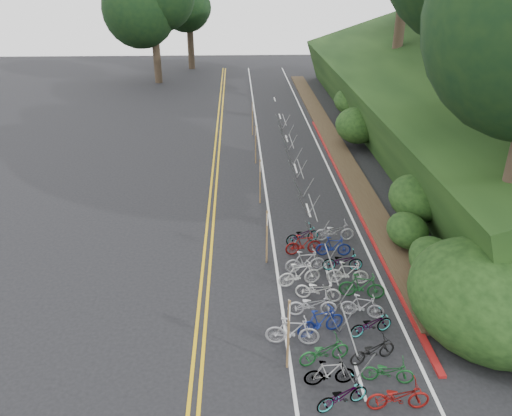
% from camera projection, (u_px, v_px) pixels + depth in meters
% --- Properties ---
extents(ground, '(120.00, 120.00, 0.00)m').
position_uv_depth(ground, '(258.00, 340.00, 17.17)').
color(ground, black).
rests_on(ground, ground).
extents(road_markings, '(7.47, 80.00, 0.01)m').
position_uv_depth(road_markings, '(261.00, 210.00, 26.25)').
color(road_markings, gold).
rests_on(road_markings, ground).
extents(red_curb, '(0.25, 28.00, 0.10)m').
position_uv_depth(red_curb, '(349.00, 193.00, 28.12)').
color(red_curb, maroon).
rests_on(red_curb, ground).
extents(embankment, '(14.30, 48.14, 9.11)m').
position_uv_depth(embankment, '(438.00, 114.00, 33.58)').
color(embankment, black).
rests_on(embankment, ground).
extents(bike_rack_front, '(1.15, 2.58, 1.19)m').
position_uv_depth(bike_rack_front, '(348.00, 336.00, 16.11)').
color(bike_rack_front, gray).
rests_on(bike_rack_front, ground).
extents(bike_racks_rest, '(1.14, 23.00, 1.17)m').
position_uv_depth(bike_racks_rest, '(300.00, 174.00, 28.56)').
color(bike_racks_rest, gray).
rests_on(bike_racks_rest, ground).
extents(signpost_near, '(0.08, 0.40, 2.62)m').
position_uv_depth(signpost_near, '(288.00, 330.00, 15.37)').
color(signpost_near, brown).
rests_on(signpost_near, ground).
extents(signposts_rest, '(0.08, 18.40, 2.50)m').
position_uv_depth(signposts_rest, '(258.00, 159.00, 29.12)').
color(signposts_rest, brown).
rests_on(signposts_rest, ground).
extents(bike_front, '(0.72, 1.89, 1.11)m').
position_uv_depth(bike_front, '(292.00, 331.00, 16.76)').
color(bike_front, '#9E9EA3').
rests_on(bike_front, ground).
extents(bike_valet, '(3.14, 11.71, 1.08)m').
position_uv_depth(bike_valet, '(336.00, 297.00, 18.58)').
color(bike_valet, slate).
rests_on(bike_valet, ground).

